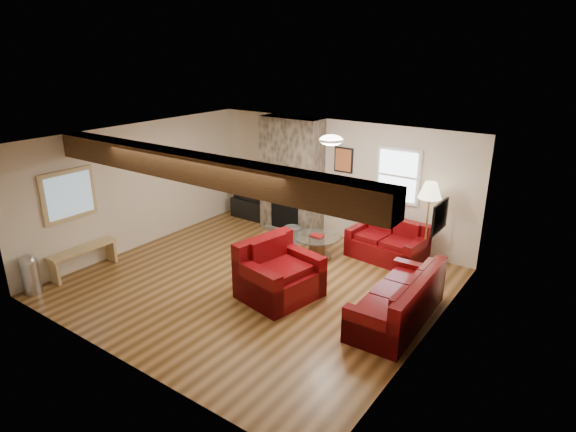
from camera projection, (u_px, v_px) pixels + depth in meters
name	position (u px, v px, depth m)	size (l,w,h in m)	color
room	(255.00, 215.00, 8.01)	(8.00, 8.00, 8.00)	#553716
oak_beam	(196.00, 168.00, 6.69)	(6.00, 0.36, 0.38)	#32200F
chimney_breast	(291.00, 176.00, 10.47)	(1.40, 0.67, 2.50)	#3A362D
back_window	(398.00, 176.00, 9.25)	(0.90, 0.08, 1.10)	white
hatch_window	(69.00, 195.00, 8.40)	(0.08, 1.00, 0.90)	tan
ceiling_dome	(331.00, 142.00, 7.81)	(0.40, 0.40, 0.18)	white
artwork_back	(343.00, 160.00, 9.85)	(0.42, 0.06, 0.52)	black
artwork_right	(439.00, 217.00, 6.45)	(0.06, 0.55, 0.42)	black
sofa_three	(397.00, 297.00, 7.16)	(1.99, 0.83, 0.77)	#4B050A
loveseat	(387.00, 241.00, 9.23)	(1.43, 0.82, 0.76)	#4B050A
armchair_red	(280.00, 270.00, 7.80)	(1.17, 1.02, 0.95)	#4B050A
coffee_table	(317.00, 247.00, 9.35)	(0.89, 0.89, 0.47)	#4C3318
tv_cabinet	(250.00, 208.00, 11.50)	(0.94, 0.38, 0.47)	black
television	(250.00, 189.00, 11.34)	(0.85, 0.11, 0.49)	black
floor_lamp	(430.00, 195.00, 8.58)	(0.42, 0.42, 1.63)	tan
pine_bench	(84.00, 260.00, 8.75)	(0.29, 1.25, 0.47)	tan
pedal_bin	(30.00, 274.00, 7.96)	(0.28, 0.28, 0.70)	#AEAEB3
coal_bucket	(292.00, 234.00, 10.09)	(0.37, 0.37, 0.35)	gray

